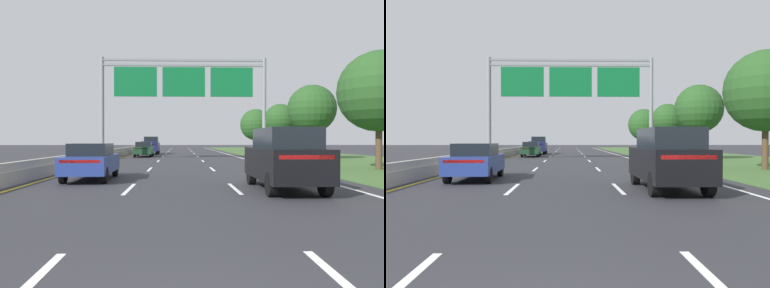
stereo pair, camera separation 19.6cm
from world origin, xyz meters
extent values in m
plane|color=#2B2B30|center=(0.00, 35.00, 0.00)|extent=(220.00, 220.00, 0.00)
cube|color=white|center=(-1.85, 10.50, 0.00)|extent=(0.14, 3.00, 0.01)
cube|color=white|center=(-1.85, 19.50, 0.00)|extent=(0.14, 3.00, 0.01)
cube|color=white|center=(-1.85, 28.50, 0.00)|extent=(0.14, 3.00, 0.01)
cube|color=white|center=(-1.85, 37.50, 0.00)|extent=(0.14, 3.00, 0.01)
cube|color=white|center=(-1.85, 46.50, 0.00)|extent=(0.14, 3.00, 0.01)
cube|color=white|center=(-1.85, 55.50, 0.00)|extent=(0.14, 3.00, 0.01)
cube|color=white|center=(-1.85, 64.50, 0.00)|extent=(0.14, 3.00, 0.01)
cube|color=white|center=(-1.85, 73.50, 0.00)|extent=(0.14, 3.00, 0.01)
cube|color=white|center=(-1.85, 82.50, 0.00)|extent=(0.14, 3.00, 0.01)
cube|color=white|center=(1.85, 10.50, 0.00)|extent=(0.14, 3.00, 0.01)
cube|color=white|center=(1.85, 19.50, 0.00)|extent=(0.14, 3.00, 0.01)
cube|color=white|center=(1.85, 28.50, 0.00)|extent=(0.14, 3.00, 0.01)
cube|color=white|center=(1.85, 37.50, 0.00)|extent=(0.14, 3.00, 0.01)
cube|color=white|center=(1.85, 46.50, 0.00)|extent=(0.14, 3.00, 0.01)
cube|color=white|center=(1.85, 55.50, 0.00)|extent=(0.14, 3.00, 0.01)
cube|color=white|center=(1.85, 64.50, 0.00)|extent=(0.14, 3.00, 0.01)
cube|color=white|center=(1.85, 73.50, 0.00)|extent=(0.14, 3.00, 0.01)
cube|color=white|center=(1.85, 82.50, 0.00)|extent=(0.14, 3.00, 0.01)
cube|color=white|center=(5.90, 35.00, 0.00)|extent=(0.16, 106.00, 0.01)
cube|color=gold|center=(-5.90, 35.00, 0.00)|extent=(0.16, 106.00, 0.01)
cube|color=#3D602D|center=(13.95, 35.00, 0.01)|extent=(14.00, 110.00, 0.02)
cube|color=#A8A399|center=(-6.60, 35.00, 0.28)|extent=(0.60, 110.00, 0.55)
cube|color=#A8A399|center=(-6.60, 35.00, 0.70)|extent=(0.25, 110.00, 0.30)
cylinder|color=gray|center=(-7.05, 31.36, 4.61)|extent=(0.36, 0.36, 9.21)
cylinder|color=gray|center=(7.65, 31.36, 4.61)|extent=(0.36, 0.36, 9.21)
cube|color=gray|center=(0.30, 31.36, 8.99)|extent=(14.70, 0.24, 0.20)
cube|color=gray|center=(0.30, 31.36, 8.54)|extent=(14.70, 0.24, 0.20)
cube|color=#0C602D|center=(-4.03, 31.18, 6.99)|extent=(3.83, 0.12, 2.65)
cube|color=#0C602D|center=(0.30, 31.18, 6.99)|extent=(3.83, 0.12, 2.65)
cube|color=#0C602D|center=(4.63, 31.18, 6.99)|extent=(3.83, 0.12, 2.65)
cube|color=#161E47|center=(-3.66, 44.37, 0.92)|extent=(2.04, 5.41, 1.00)
cube|color=black|center=(-3.67, 45.22, 1.81)|extent=(1.73, 1.91, 0.78)
cube|color=#B21414|center=(-3.65, 41.71, 1.22)|extent=(1.68, 0.09, 0.12)
cube|color=#161E47|center=(-3.65, 42.64, 1.52)|extent=(2.01, 1.96, 0.20)
cylinder|color=black|center=(-4.53, 46.20, 0.42)|extent=(0.31, 0.84, 0.84)
cylinder|color=black|center=(-2.83, 46.21, 0.42)|extent=(0.31, 0.84, 0.84)
cylinder|color=black|center=(-4.50, 42.53, 0.42)|extent=(0.31, 0.84, 0.84)
cylinder|color=black|center=(-2.80, 42.54, 0.42)|extent=(0.31, 0.84, 0.84)
cube|color=black|center=(3.50, 10.14, 0.91)|extent=(1.91, 4.70, 1.05)
cube|color=black|center=(3.49, 9.99, 1.77)|extent=(1.64, 3.00, 0.68)
cube|color=#B21414|center=(3.49, 7.83, 1.22)|extent=(1.60, 0.08, 0.12)
cylinder|color=black|center=(2.68, 11.74, 0.38)|extent=(0.26, 0.76, 0.76)
cylinder|color=black|center=(4.32, 11.73, 0.38)|extent=(0.26, 0.76, 0.76)
cylinder|color=black|center=(2.67, 8.54, 0.38)|extent=(0.26, 0.76, 0.76)
cylinder|color=black|center=(4.31, 8.54, 0.38)|extent=(0.26, 0.76, 0.76)
cube|color=navy|center=(-3.90, 13.71, 0.69)|extent=(1.94, 4.45, 0.72)
cube|color=black|center=(-3.89, 13.66, 1.31)|extent=(1.63, 2.34, 0.52)
cube|color=#B21414|center=(-3.84, 11.55, 0.91)|extent=(1.53, 0.12, 0.12)
cylinder|color=black|center=(-4.74, 15.19, 0.33)|extent=(0.24, 0.67, 0.66)
cylinder|color=black|center=(-3.14, 15.23, 0.33)|extent=(0.24, 0.67, 0.66)
cylinder|color=black|center=(-4.65, 12.19, 0.33)|extent=(0.24, 0.67, 0.66)
cylinder|color=black|center=(-3.06, 12.24, 0.33)|extent=(0.24, 0.67, 0.66)
cube|color=#193D23|center=(-3.81, 36.84, 0.69)|extent=(1.85, 4.41, 0.72)
cube|color=black|center=(-3.81, 36.79, 1.31)|extent=(1.58, 2.31, 0.52)
cube|color=#B21414|center=(-3.80, 34.68, 0.91)|extent=(1.53, 0.09, 0.12)
cylinder|color=black|center=(-4.63, 38.33, 0.33)|extent=(0.23, 0.66, 0.66)
cylinder|color=black|center=(-3.03, 38.35, 0.33)|extent=(0.23, 0.66, 0.66)
cylinder|color=black|center=(-4.60, 35.34, 0.33)|extent=(0.23, 0.66, 0.66)
cylinder|color=black|center=(-3.00, 35.36, 0.33)|extent=(0.23, 0.66, 0.66)
cylinder|color=#4C3823|center=(11.46, 18.71, 1.34)|extent=(0.36, 0.36, 2.68)
sphere|color=#234C1E|center=(11.46, 18.71, 4.56)|extent=(4.70, 4.70, 4.70)
cylinder|color=#4C3823|center=(11.85, 30.81, 1.42)|extent=(0.36, 0.36, 2.84)
sphere|color=#234C1E|center=(11.85, 30.81, 4.57)|extent=(4.32, 4.32, 4.32)
cylinder|color=#4C3823|center=(12.17, 42.61, 1.34)|extent=(0.36, 0.36, 2.68)
sphere|color=#234C1E|center=(12.17, 42.61, 4.23)|extent=(3.89, 3.89, 3.89)
cylinder|color=#4C3823|center=(12.47, 58.59, 1.14)|extent=(0.36, 0.36, 2.28)
sphere|color=#234C1E|center=(12.47, 58.59, 4.33)|extent=(5.14, 5.14, 5.14)
camera|label=1|loc=(-0.10, -2.61, 1.69)|focal=35.07mm
camera|label=2|loc=(0.10, -2.62, 1.69)|focal=35.07mm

